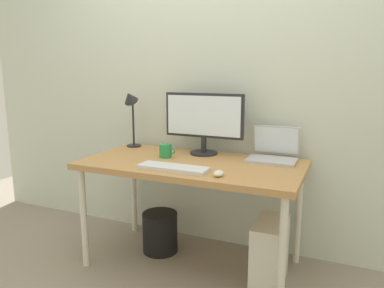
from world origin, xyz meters
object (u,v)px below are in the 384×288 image
(mouse, at_px, (219,173))
(computer_tower, at_px, (270,253))
(coffee_mug, at_px, (166,151))
(keyboard, at_px, (173,168))
(desk_lamp, at_px, (131,106))
(laptop, at_px, (274,152))
(wastebasket, at_px, (160,232))
(desk, at_px, (192,170))
(monitor, at_px, (204,119))

(mouse, distance_m, computer_tower, 0.65)
(coffee_mug, relative_size, computer_tower, 0.29)
(keyboard, bearing_deg, desk_lamp, 141.68)
(laptop, bearing_deg, coffee_mug, -162.91)
(desk_lamp, bearing_deg, computer_tower, -13.37)
(keyboard, xyz_separation_m, wastebasket, (-0.27, 0.31, -0.60))
(keyboard, bearing_deg, desk, 84.70)
(keyboard, xyz_separation_m, mouse, (0.30, -0.02, 0.01))
(computer_tower, bearing_deg, wastebasket, 172.42)
(laptop, xyz_separation_m, coffee_mug, (-0.71, -0.22, -0.01))
(desk, height_order, mouse, mouse)
(monitor, height_order, computer_tower, monitor)
(monitor, xyz_separation_m, mouse, (0.29, -0.50, -0.24))
(desk, distance_m, wastebasket, 0.61)
(desk, height_order, laptop, laptop)
(computer_tower, bearing_deg, coffee_mug, 174.13)
(monitor, relative_size, computer_tower, 1.40)
(keyboard, bearing_deg, coffee_mug, 125.40)
(monitor, height_order, wastebasket, monitor)
(computer_tower, xyz_separation_m, wastebasket, (-0.84, 0.11, -0.06))
(mouse, xyz_separation_m, wastebasket, (-0.57, 0.33, -0.61))
(desk, bearing_deg, mouse, -42.44)
(desk, relative_size, monitor, 2.47)
(wastebasket, bearing_deg, desk, -14.57)
(desk, height_order, computer_tower, desk)
(desk, relative_size, laptop, 4.55)
(monitor, relative_size, wastebasket, 1.96)
(desk_lamp, bearing_deg, mouse, -28.80)
(laptop, bearing_deg, mouse, -112.12)
(monitor, distance_m, laptop, 0.54)
(desk_lamp, distance_m, computer_tower, 1.48)
(desk_lamp, xyz_separation_m, wastebasket, (0.33, -0.17, -0.92))
(mouse, height_order, computer_tower, mouse)
(desk, distance_m, keyboard, 0.25)
(monitor, distance_m, keyboard, 0.54)
(computer_tower, relative_size, wastebasket, 1.40)
(coffee_mug, xyz_separation_m, wastebasket, (-0.07, 0.03, -0.64))
(wastebasket, bearing_deg, desk_lamp, 153.38)
(coffee_mug, bearing_deg, desk, -11.16)
(laptop, relative_size, keyboard, 0.73)
(monitor, bearing_deg, mouse, -59.56)
(monitor, distance_m, wastebasket, 0.90)
(keyboard, bearing_deg, computer_tower, 19.32)
(desk, distance_m, coffee_mug, 0.25)
(laptop, bearing_deg, computer_tower, -78.56)
(laptop, bearing_deg, desk_lamp, -179.12)
(monitor, xyz_separation_m, coffee_mug, (-0.21, -0.20, -0.21))
(monitor, distance_m, desk_lamp, 0.62)
(wastebasket, bearing_deg, monitor, 30.75)
(laptop, relative_size, mouse, 3.56)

